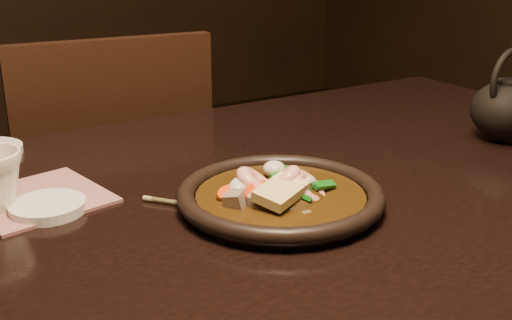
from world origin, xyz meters
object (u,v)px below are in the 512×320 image
table (216,272)px  chair (111,210)px  plate (281,197)px  teapot (506,107)px

table → chair: 0.70m
table → plate: bearing=-10.8°
plate → chair: bearing=89.7°
chair → teapot: (0.46, -0.65, 0.32)m
table → teapot: 0.57m
plate → teapot: bearing=4.2°
chair → plate: size_ratio=3.39×
table → teapot: bearing=1.9°
chair → teapot: size_ratio=5.88×
teapot → plate: bearing=176.8°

